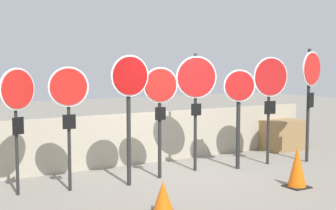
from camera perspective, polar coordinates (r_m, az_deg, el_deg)
The scene contains 13 objects.
ground_plane at distance 9.36m, azimuth 1.62°, elevation -8.60°, with size 40.00×40.00×0.00m, color gray.
fence_back at distance 10.48m, azimuth -2.64°, elevation -3.99°, with size 9.15×0.12×1.12m.
stop_sign_0 at distance 8.12m, azimuth -17.90°, elevation 0.51°, with size 0.64×0.33×2.14m.
stop_sign_1 at distance 8.16m, azimuth -12.01°, elevation 0.66°, with size 0.68×0.19×2.16m.
stop_sign_2 at distance 8.38m, azimuth -4.71°, elevation 1.48°, with size 0.74×0.13×2.37m.
stop_sign_3 at distance 8.89m, azimuth -0.95°, elevation 0.74°, with size 0.67×0.20×2.15m.
stop_sign_4 at distance 9.52m, azimuth 3.46°, elevation 2.29°, with size 0.83×0.28×2.42m.
stop_sign_5 at distance 9.82m, azimuth 8.65°, elevation 0.49°, with size 0.61×0.31×2.09m.
stop_sign_6 at distance 10.38m, azimuth 12.36°, elevation 2.34°, with size 0.85×0.17×2.36m.
stop_sign_7 at distance 10.88m, azimuth 17.00°, elevation 2.74°, with size 0.75×0.23×2.54m.
traffic_cone_0 at distance 8.74m, azimuth 15.47°, elevation -7.28°, with size 0.39×0.39×0.75m.
traffic_cone_1 at distance 7.03m, azimuth -0.62°, elevation -11.19°, with size 0.38×0.38×0.49m.
storage_crate at distance 12.51m, azimuth 13.54°, elevation -3.50°, with size 1.07×0.96×0.76m.
Camera 1 is at (-4.87, -7.68, 2.21)m, focal length 50.00 mm.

